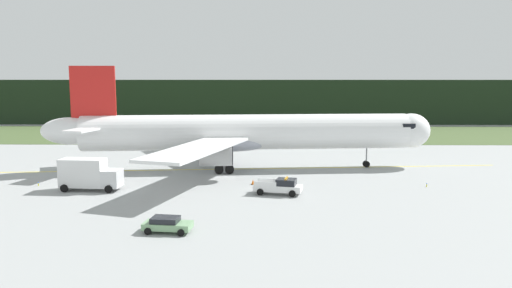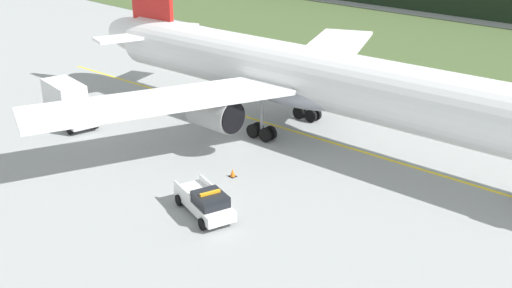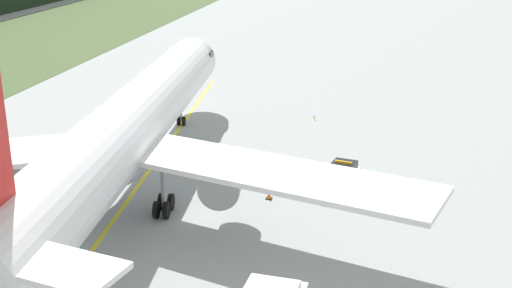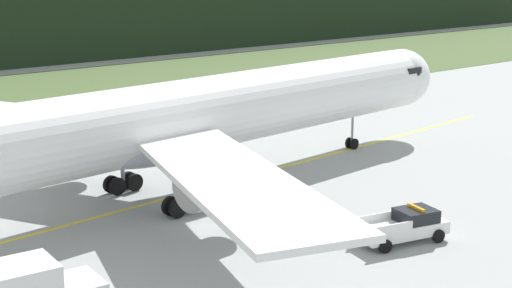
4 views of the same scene
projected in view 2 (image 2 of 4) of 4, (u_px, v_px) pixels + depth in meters
name	position (u px, v px, depth m)	size (l,w,h in m)	color
ground	(233.00, 147.00, 47.54)	(320.00, 320.00, 0.00)	#959898
grass_verge	(502.00, 53.00, 78.09)	(320.00, 34.25, 0.04)	#44572F
taxiway_centerline_main	(315.00, 137.00, 49.56)	(72.59, 0.30, 0.01)	yellow
airliner	(310.00, 78.00, 48.07)	(54.65, 43.46, 14.41)	white
ops_pickup_truck	(205.00, 202.00, 36.81)	(5.57, 3.14, 1.94)	white
catering_truck	(68.00, 103.00, 52.29)	(7.05, 3.13, 3.83)	silver
apron_cone	(233.00, 173.00, 42.26)	(0.49, 0.49, 0.62)	black
taxiway_edge_light_west	(59.00, 98.00, 58.94)	(0.12, 0.12, 0.45)	yellow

